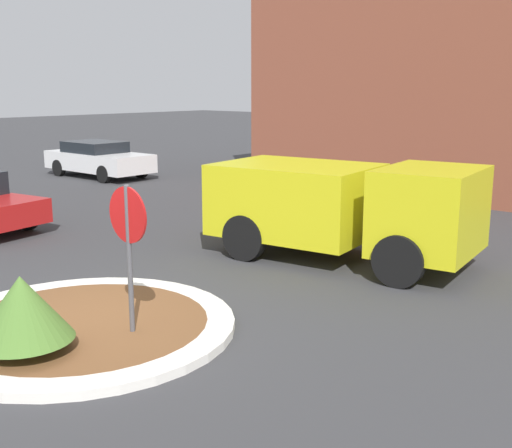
% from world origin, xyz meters
% --- Properties ---
extents(ground_plane, '(120.00, 120.00, 0.00)m').
position_xyz_m(ground_plane, '(0.00, 0.00, 0.00)').
color(ground_plane, '#38383A').
extents(traffic_island, '(4.32, 4.32, 0.13)m').
position_xyz_m(traffic_island, '(0.00, 0.00, 0.06)').
color(traffic_island, silver).
rests_on(traffic_island, ground_plane).
extents(stop_sign, '(0.75, 0.07, 2.13)m').
position_xyz_m(stop_sign, '(0.81, 0.26, 1.48)').
color(stop_sign, '#4C4C51').
rests_on(stop_sign, ground_plane).
extents(island_shrub, '(1.24, 1.24, 0.99)m').
position_xyz_m(island_shrub, '(0.37, -1.06, 0.71)').
color(island_shrub, brown).
rests_on(island_shrub, traffic_island).
extents(utility_truck, '(5.40, 2.96, 1.95)m').
position_xyz_m(utility_truck, '(0.56, 5.55, 1.11)').
color(utility_truck, gold).
rests_on(utility_truck, ground_plane).
extents(storefront_building, '(13.55, 6.07, 7.82)m').
position_xyz_m(storefront_building, '(-1.48, 15.75, 3.91)').
color(storefront_building, brown).
rests_on(storefront_building, ground_plane).
extents(parked_sedan_white, '(4.58, 1.98, 1.33)m').
position_xyz_m(parked_sedan_white, '(-13.05, 9.41, 0.69)').
color(parked_sedan_white, silver).
rests_on(parked_sedan_white, ground_plane).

